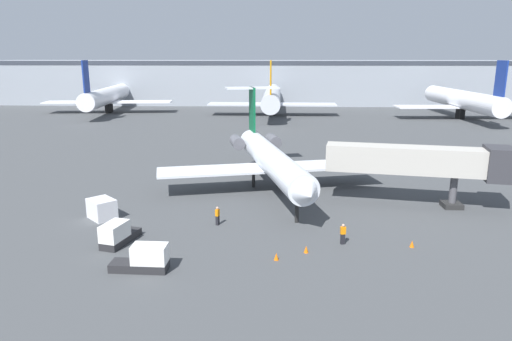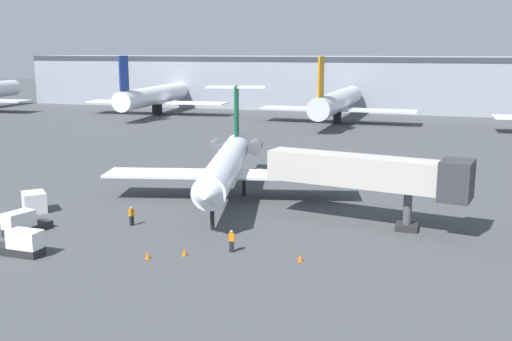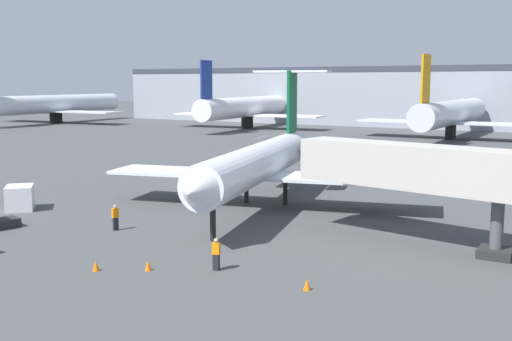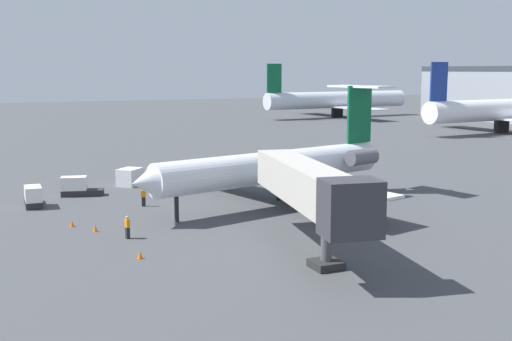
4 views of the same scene
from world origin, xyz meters
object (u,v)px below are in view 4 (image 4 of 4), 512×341
(baggage_tug_trailing, at_px, (33,197))
(traffic_cone_near, at_px, (140,255))
(ground_crew_marshaller, at_px, (127,227))
(ground_crew_loader, at_px, (144,197))
(traffic_cone_far, at_px, (95,228))
(jet_bridge, at_px, (313,189))
(parked_airliner_west_mid, at_px, (502,110))
(baggage_tug_lead, at_px, (78,187))
(traffic_cone_mid, at_px, (72,223))
(cargo_container_uld, at_px, (130,177))
(regional_jet, at_px, (280,166))
(parked_airliner_west_end, at_px, (337,100))

(baggage_tug_trailing, height_order, traffic_cone_near, baggage_tug_trailing)
(ground_crew_marshaller, relative_size, baggage_tug_trailing, 0.42)
(ground_crew_loader, distance_m, traffic_cone_far, 9.36)
(jet_bridge, relative_size, parked_airliner_west_mid, 0.45)
(baggage_tug_lead, bearing_deg, jet_bridge, 21.93)
(traffic_cone_mid, bearing_deg, cargo_container_uld, 152.70)
(jet_bridge, xyz_separation_m, cargo_container_uld, (-30.66, -5.06, -3.61))
(baggage_tug_lead, bearing_deg, traffic_cone_far, -3.68)
(regional_jet, height_order, traffic_cone_near, regional_jet)
(baggage_tug_trailing, bearing_deg, jet_bridge, 32.89)
(ground_crew_loader, distance_m, baggage_tug_lead, 8.72)
(baggage_tug_trailing, distance_m, cargo_container_uld, 12.41)
(jet_bridge, relative_size, baggage_tug_trailing, 4.35)
(traffic_cone_mid, bearing_deg, baggage_tug_lead, 169.40)
(traffic_cone_near, distance_m, traffic_cone_mid, 10.96)
(parked_airliner_west_mid, bearing_deg, ground_crew_loader, -64.49)
(traffic_cone_mid, bearing_deg, regional_jet, 92.38)
(traffic_cone_near, relative_size, parked_airliner_west_mid, 0.01)
(traffic_cone_far, bearing_deg, ground_crew_loader, 142.99)
(baggage_tug_lead, xyz_separation_m, parked_airliner_west_end, (-79.31, 77.20, 3.56))
(traffic_cone_near, relative_size, traffic_cone_mid, 1.00)
(cargo_container_uld, bearing_deg, parked_airliner_west_mid, 109.22)
(regional_jet, bearing_deg, traffic_cone_mid, -87.62)
(traffic_cone_near, bearing_deg, parked_airliner_west_mid, 122.60)
(ground_crew_marshaller, bearing_deg, cargo_container_uld, 166.61)
(jet_bridge, bearing_deg, ground_crew_marshaller, -132.92)
(ground_crew_loader, bearing_deg, traffic_cone_mid, -53.50)
(traffic_cone_mid, bearing_deg, baggage_tug_trailing, -167.19)
(baggage_tug_trailing, relative_size, traffic_cone_mid, 7.34)
(baggage_tug_lead, height_order, parked_airliner_west_end, parked_airliner_west_end)
(regional_jet, bearing_deg, baggage_tug_trailing, -112.06)
(baggage_tug_trailing, bearing_deg, parked_airliner_west_mid, 111.07)
(baggage_tug_lead, height_order, parked_airliner_west_mid, parked_airliner_west_mid)
(regional_jet, height_order, parked_airliner_west_mid, parked_airliner_west_mid)
(baggage_tug_lead, relative_size, traffic_cone_far, 7.68)
(ground_crew_loader, height_order, baggage_tug_trailing, baggage_tug_trailing)
(cargo_container_uld, height_order, traffic_cone_far, cargo_container_uld)
(jet_bridge, height_order, ground_crew_loader, jet_bridge)
(ground_crew_loader, xyz_separation_m, traffic_cone_mid, (5.19, -7.02, -0.58))
(jet_bridge, xyz_separation_m, traffic_cone_far, (-12.41, -11.91, -4.25))
(ground_crew_marshaller, distance_m, traffic_cone_near, 5.38)
(baggage_tug_lead, xyz_separation_m, traffic_cone_near, (23.15, 0.44, -0.56))
(ground_crew_marshaller, relative_size, parked_airliner_west_mid, 0.04)
(baggage_tug_trailing, height_order, cargo_container_uld, baggage_tug_trailing)
(regional_jet, xyz_separation_m, baggage_tug_lead, (-11.78, -16.16, -2.78))
(traffic_cone_mid, relative_size, traffic_cone_far, 1.00)
(cargo_container_uld, xyz_separation_m, traffic_cone_near, (26.59, -5.46, -0.64))
(jet_bridge, xyz_separation_m, baggage_tug_lead, (-27.22, -10.96, -3.69))
(ground_crew_marshaller, distance_m, baggage_tug_trailing, 15.31)
(regional_jet, xyz_separation_m, traffic_cone_far, (3.03, -17.12, -3.34))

